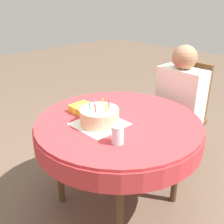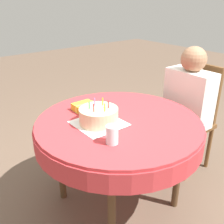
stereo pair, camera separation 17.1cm
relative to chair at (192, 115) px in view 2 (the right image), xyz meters
The scene contains 8 objects.
ground_plane 1.00m from the chair, 90.57° to the right, with size 12.00×12.00×0.00m, color brown.
dining_table 0.87m from the chair, 90.57° to the right, with size 1.16×1.16×0.72m.
chair is the anchor object (origin of this frame).
person 0.20m from the chair, 91.58° to the right, with size 0.42×0.30×1.13m.
napkin 1.03m from the chair, 92.99° to the right, with size 0.31×0.31×0.00m.
birthday_cake 1.04m from the chair, 92.99° to the right, with size 0.26×0.26×0.16m.
drinking_glass 1.14m from the chair, 79.55° to the right, with size 0.07×0.07×0.11m.
gift_box 1.02m from the chair, 106.88° to the right, with size 0.15×0.16×0.06m.
Camera 2 is at (1.23, -1.06, 1.51)m, focal length 42.00 mm.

